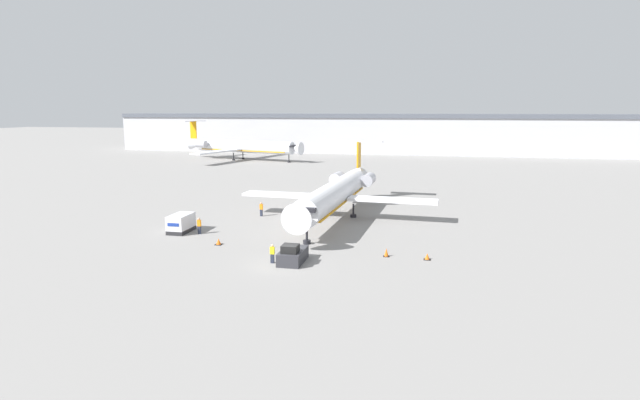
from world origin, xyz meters
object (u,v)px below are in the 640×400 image
luggage_cart (181,223)px  traffic_cone_left (219,242)px  worker_by_wing (261,209)px  airplane_parked_far_left (241,146)px  traffic_cone_mid (427,257)px  worker_on_apron (199,225)px  worker_near_tug (272,253)px  airplane_main (337,192)px  traffic_cone_right (386,253)px  pushback_tug (293,255)px

luggage_cart → traffic_cone_left: bearing=-32.8°
worker_by_wing → airplane_parked_far_left: bearing=113.2°
traffic_cone_mid → airplane_parked_far_left: airplane_parked_far_left is taller
luggage_cart → worker_by_wing: size_ratio=1.91×
worker_on_apron → airplane_parked_far_left: size_ratio=0.05×
worker_near_tug → airplane_main: bearing=83.8°
worker_on_apron → traffic_cone_left: worker_on_apron is taller
luggage_cart → traffic_cone_right: luggage_cart is taller
airplane_parked_far_left → airplane_main: bearing=-59.9°
worker_by_wing → traffic_cone_right: bearing=-40.0°
worker_on_apron → worker_by_wing: bearing=70.7°
worker_on_apron → airplane_parked_far_left: (-25.87, 79.53, 2.75)m
worker_on_apron → airplane_parked_far_left: airplane_parked_far_left is taller
traffic_cone_right → worker_by_wing: bearing=140.0°
worker_near_tug → traffic_cone_mid: bearing=16.6°
luggage_cart → worker_near_tug: (13.70, -8.89, -0.10)m
pushback_tug → traffic_cone_right: bearing=24.0°
worker_on_apron → traffic_cone_right: size_ratio=2.34×
airplane_main → traffic_cone_right: airplane_main is taller
pushback_tug → worker_on_apron: size_ratio=2.09×
airplane_main → worker_near_tug: size_ratio=18.15×
worker_near_tug → traffic_cone_mid: worker_near_tug is taller
worker_on_apron → worker_near_tug: bearing=-37.1°
worker_on_apron → traffic_cone_right: (21.22, -4.22, -0.61)m
luggage_cart → traffic_cone_mid: size_ratio=5.62×
luggage_cart → worker_by_wing: luggage_cart is taller
worker_near_tug → traffic_cone_right: 10.84m
worker_near_tug → pushback_tug: bearing=20.3°
luggage_cart → worker_by_wing: (6.09, 10.14, -0.04)m
airplane_main → worker_by_wing: 10.12m
worker_by_wing → worker_on_apron: (-3.68, -10.51, 0.00)m
traffic_cone_left → worker_on_apron: bearing=136.6°
airplane_main → traffic_cone_mid: size_ratio=50.71×
traffic_cone_left → traffic_cone_right: bearing=-1.7°
worker_near_tug → traffic_cone_left: worker_near_tug is taller
luggage_cart → traffic_cone_right: size_ratio=4.46×
traffic_cone_mid → airplane_parked_far_left: (-50.89, 83.95, 3.46)m
airplane_main → traffic_cone_mid: 19.93m
airplane_parked_far_left → traffic_cone_left: bearing=-70.3°
airplane_main → traffic_cone_mid: bearing=-54.1°
airplane_main → luggage_cart: 19.55m
pushback_tug → worker_by_wing: 20.63m
luggage_cart → traffic_cone_left: luggage_cart is taller
airplane_main → luggage_cart: (-15.88, -11.16, -2.31)m
pushback_tug → traffic_cone_right: 8.99m
worker_on_apron → traffic_cone_mid: 25.42m
pushback_tug → worker_near_tug: (-1.73, -0.64, 0.24)m
traffic_cone_mid → airplane_main: bearing=125.9°
pushback_tug → worker_near_tug: pushback_tug is taller
pushback_tug → luggage_cart: 17.50m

